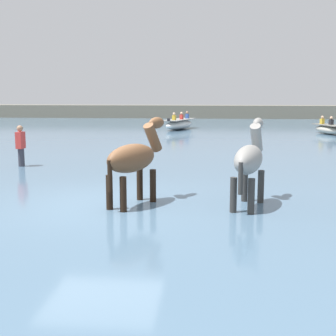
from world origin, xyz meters
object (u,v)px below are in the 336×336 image
object	(u,v)px
horse_trailing_grey	(249,161)
boat_mid_channel	(179,124)
boat_near_starboard	(329,129)
horse_lead_bay	(134,160)
person_onlooker_left	(21,149)

from	to	relation	value
horse_trailing_grey	boat_mid_channel	world-z (taller)	horse_trailing_grey
horse_trailing_grey	boat_near_starboard	size ratio (longest dim) A/B	0.77
horse_lead_bay	boat_near_starboard	bearing A→B (deg)	64.98
horse_trailing_grey	boat_near_starboard	bearing A→B (deg)	71.49
boat_mid_channel	boat_near_starboard	size ratio (longest dim) A/B	1.43
horse_lead_bay	person_onlooker_left	xyz separation A→B (m)	(-4.53, 4.88, -0.39)
boat_near_starboard	person_onlooker_left	size ratio (longest dim) A/B	1.69
horse_lead_bay	person_onlooker_left	distance (m)	6.67
horse_trailing_grey	boat_near_starboard	xyz separation A→B (m)	(6.04, 18.05, -0.67)
horse_lead_bay	person_onlooker_left	size ratio (longest dim) A/B	1.31
horse_trailing_grey	boat_mid_channel	xyz separation A→B (m)	(-2.88, 20.89, -0.62)
person_onlooker_left	boat_near_starboard	bearing A→B (deg)	45.57
horse_lead_bay	horse_trailing_grey	xyz separation A→B (m)	(2.41, 0.07, -0.01)
horse_trailing_grey	boat_mid_channel	size ratio (longest dim) A/B	0.54
horse_lead_bay	boat_near_starboard	xyz separation A→B (m)	(8.46, 18.12, -0.67)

